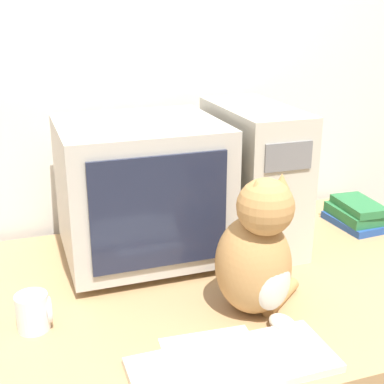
{
  "coord_description": "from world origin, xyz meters",
  "views": [
    {
      "loc": [
        -0.39,
        -0.74,
        1.5
      ],
      "look_at": [
        0.03,
        0.5,
        1.03
      ],
      "focal_mm": 50.0,
      "sensor_mm": 36.0,
      "label": 1
    }
  ],
  "objects_px": {
    "keyboard": "(233,364)",
    "pen": "(178,356)",
    "book_stack": "(356,214)",
    "cat": "(257,255)",
    "crt_monitor": "(141,190)",
    "mug": "(34,312)",
    "computer_tower": "(253,176)"
  },
  "relations": [
    {
      "from": "cat",
      "to": "pen",
      "type": "relative_size",
      "value": 2.54
    },
    {
      "from": "computer_tower",
      "to": "crt_monitor",
      "type": "bearing_deg",
      "value": -178.51
    },
    {
      "from": "book_stack",
      "to": "mug",
      "type": "height_order",
      "value": "mug"
    },
    {
      "from": "keyboard",
      "to": "book_stack",
      "type": "relative_size",
      "value": 2.03
    },
    {
      "from": "computer_tower",
      "to": "pen",
      "type": "xyz_separation_m",
      "value": [
        -0.41,
        -0.51,
        -0.21
      ]
    },
    {
      "from": "crt_monitor",
      "to": "book_stack",
      "type": "xyz_separation_m",
      "value": [
        0.75,
        -0.0,
        -0.17
      ]
    },
    {
      "from": "computer_tower",
      "to": "mug",
      "type": "height_order",
      "value": "computer_tower"
    },
    {
      "from": "crt_monitor",
      "to": "book_stack",
      "type": "height_order",
      "value": "crt_monitor"
    },
    {
      "from": "pen",
      "to": "book_stack",
      "type": "bearing_deg",
      "value": 32.0
    },
    {
      "from": "keyboard",
      "to": "pen",
      "type": "xyz_separation_m",
      "value": [
        -0.1,
        0.07,
        -0.01
      ]
    },
    {
      "from": "crt_monitor",
      "to": "computer_tower",
      "type": "xyz_separation_m",
      "value": [
        0.36,
        0.01,
        0.0
      ]
    },
    {
      "from": "cat",
      "to": "mug",
      "type": "bearing_deg",
      "value": 152.99
    },
    {
      "from": "computer_tower",
      "to": "keyboard",
      "type": "bearing_deg",
      "value": -118.02
    },
    {
      "from": "pen",
      "to": "mug",
      "type": "bearing_deg",
      "value": 142.59
    },
    {
      "from": "crt_monitor",
      "to": "computer_tower",
      "type": "bearing_deg",
      "value": 1.49
    },
    {
      "from": "computer_tower",
      "to": "cat",
      "type": "distance_m",
      "value": 0.43
    },
    {
      "from": "crt_monitor",
      "to": "cat",
      "type": "height_order",
      "value": "crt_monitor"
    },
    {
      "from": "computer_tower",
      "to": "keyboard",
      "type": "height_order",
      "value": "computer_tower"
    },
    {
      "from": "pen",
      "to": "keyboard",
      "type": "bearing_deg",
      "value": -35.35
    },
    {
      "from": "crt_monitor",
      "to": "computer_tower",
      "type": "relative_size",
      "value": 1.04
    },
    {
      "from": "computer_tower",
      "to": "mug",
      "type": "xyz_separation_m",
      "value": [
        -0.69,
        -0.29,
        -0.17
      ]
    },
    {
      "from": "keyboard",
      "to": "cat",
      "type": "distance_m",
      "value": 0.27
    },
    {
      "from": "cat",
      "to": "pen",
      "type": "distance_m",
      "value": 0.3
    },
    {
      "from": "cat",
      "to": "mug",
      "type": "xyz_separation_m",
      "value": [
        -0.52,
        0.1,
        -0.11
      ]
    },
    {
      "from": "crt_monitor",
      "to": "keyboard",
      "type": "relative_size",
      "value": 1.04
    },
    {
      "from": "crt_monitor",
      "to": "cat",
      "type": "bearing_deg",
      "value": -64.01
    },
    {
      "from": "computer_tower",
      "to": "mug",
      "type": "relative_size",
      "value": 4.84
    },
    {
      "from": "keyboard",
      "to": "book_stack",
      "type": "bearing_deg",
      "value": 39.16
    },
    {
      "from": "pen",
      "to": "mug",
      "type": "xyz_separation_m",
      "value": [
        -0.28,
        0.22,
        0.04
      ]
    },
    {
      "from": "computer_tower",
      "to": "keyboard",
      "type": "xyz_separation_m",
      "value": [
        -0.31,
        -0.58,
        -0.21
      ]
    },
    {
      "from": "computer_tower",
      "to": "keyboard",
      "type": "distance_m",
      "value": 0.69
    },
    {
      "from": "keyboard",
      "to": "crt_monitor",
      "type": "bearing_deg",
      "value": 94.99
    }
  ]
}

